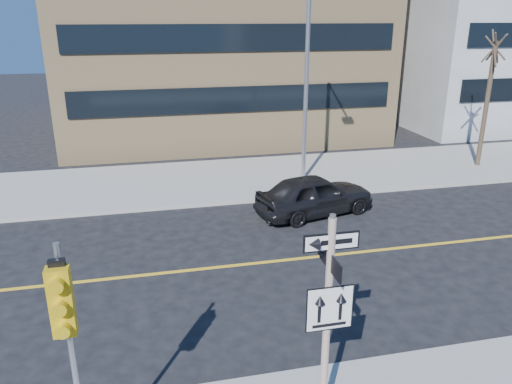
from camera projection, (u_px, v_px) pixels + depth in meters
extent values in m
plane|color=black|center=(283.00, 345.00, 11.31)|extent=(120.00, 120.00, 0.00)
cylinder|color=white|center=(326.00, 329.00, 8.29)|extent=(0.13, 0.13, 4.00)
cylinder|color=gray|center=(333.00, 216.00, 7.60)|extent=(0.10, 0.10, 0.06)
cube|color=black|center=(331.00, 242.00, 7.75)|extent=(0.92, 0.03, 0.30)
cube|color=black|center=(330.00, 262.00, 7.87)|extent=(0.03, 0.92, 0.30)
cube|color=white|center=(330.00, 309.00, 8.06)|extent=(0.80, 0.03, 0.80)
cylinder|color=gray|center=(74.00, 364.00, 7.45)|extent=(0.09, 0.09, 4.00)
cube|color=gold|center=(61.00, 302.00, 6.87)|extent=(0.32, 0.22, 1.05)
sphere|color=#8C0705|center=(57.00, 284.00, 6.64)|extent=(0.17, 0.17, 0.17)
sphere|color=black|center=(60.00, 306.00, 6.76)|extent=(0.17, 0.17, 0.17)
sphere|color=black|center=(64.00, 328.00, 6.87)|extent=(0.17, 0.17, 0.17)
imported|color=black|center=(315.00, 195.00, 18.50)|extent=(2.84, 4.80, 1.53)
cylinder|color=gray|center=(306.00, 89.00, 20.84)|extent=(0.18, 0.18, 8.00)
cylinder|color=#382B21|center=(486.00, 105.00, 23.36)|extent=(0.22, 0.22, 5.80)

